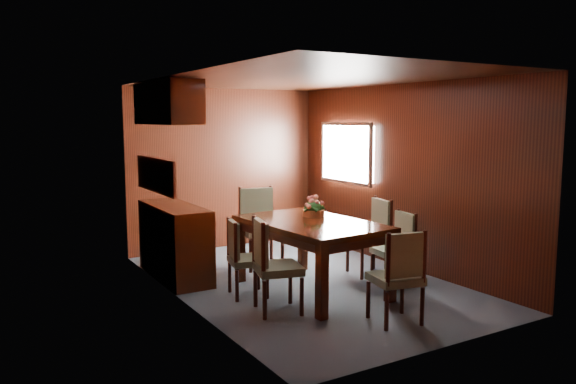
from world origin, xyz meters
TOP-DOWN VIEW (x-y plane):
  - ground at (0.00, 0.00)m, footprint 4.50×4.50m
  - room_shell at (-0.10, 0.33)m, footprint 3.06×4.52m
  - sideboard at (-1.25, 1.00)m, footprint 0.48×1.40m
  - dining_table at (-0.12, -0.32)m, footprint 1.19×1.79m
  - chair_left_near at (-0.85, -0.71)m, footprint 0.54×0.55m
  - chair_left_far at (-0.87, -0.09)m, footprint 0.47×0.48m
  - chair_right_near at (0.90, -0.64)m, footprint 0.46×0.47m
  - chair_right_far at (0.96, -0.12)m, footprint 0.51×0.53m
  - chair_head at (0.02, -1.63)m, footprint 0.51×0.50m
  - chair_foot at (-0.09, 0.97)m, footprint 0.57×0.55m
  - flower_centerpiece at (0.09, -0.07)m, footprint 0.27×0.27m

SIDE VIEW (x-z plane):
  - ground at x=0.00m, z-range 0.00..0.00m
  - sideboard at x=-1.25m, z-range 0.00..0.90m
  - chair_left_far at x=-0.87m, z-range 0.05..0.91m
  - chair_right_near at x=0.90m, z-range 0.05..0.92m
  - chair_head at x=0.02m, z-range 0.05..0.97m
  - chair_right_far at x=0.96m, z-range 0.05..1.01m
  - chair_left_near at x=-0.85m, z-range 0.05..1.02m
  - chair_foot at x=-0.09m, z-range 0.06..1.11m
  - dining_table at x=-0.12m, z-range 0.29..1.10m
  - flower_centerpiece at x=0.09m, z-range 0.80..1.07m
  - room_shell at x=-0.10m, z-range 0.43..2.84m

